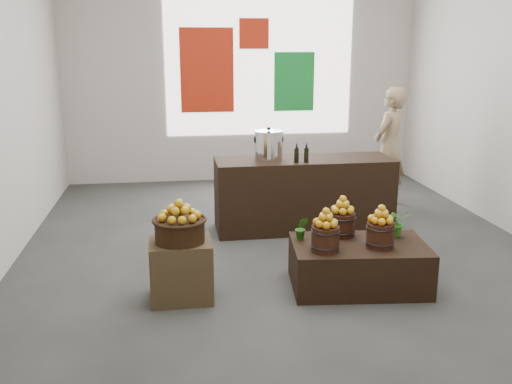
{
  "coord_description": "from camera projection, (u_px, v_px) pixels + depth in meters",
  "views": [
    {
      "loc": [
        -1.2,
        -6.33,
        2.35
      ],
      "look_at": [
        -0.33,
        -0.4,
        0.78
      ],
      "focal_mm": 40.0,
      "sensor_mm": 36.0,
      "label": 1
    }
  ],
  "objects": [
    {
      "name": "deco_red_upper",
      "position": [
        254.0,
        34.0,
        9.54
      ],
      "size": [
        0.5,
        0.04,
        0.5
      ],
      "primitive_type": "cube",
      "color": "#B3230D",
      "rests_on": "back_wall"
    },
    {
      "name": "herb_garnish_right",
      "position": [
        396.0,
        222.0,
        5.74
      ],
      "size": [
        0.29,
        0.26,
        0.29
      ],
      "primitive_type": "imported",
      "rotation": [
        0.0,
        0.0,
        -0.12
      ],
      "color": "#246415",
      "rests_on": "display_table"
    },
    {
      "name": "herb_garnish_left",
      "position": [
        302.0,
        228.0,
        5.65
      ],
      "size": [
        0.15,
        0.14,
        0.24
      ],
      "primitive_type": "imported",
      "rotation": [
        0.0,
        0.0,
        -0.29
      ],
      "color": "#246415",
      "rests_on": "display_table"
    },
    {
      "name": "wicker_basket",
      "position": [
        180.0,
        231.0,
        5.24
      ],
      "size": [
        0.46,
        0.46,
        0.21
      ],
      "primitive_type": "cylinder",
      "color": "black",
      "rests_on": "crate"
    },
    {
      "name": "apples_in_bucket_front_left",
      "position": [
        326.0,
        217.0,
        5.29
      ],
      "size": [
        0.2,
        0.2,
        0.18
      ],
      "primitive_type": null,
      "color": "#910E04",
      "rests_on": "apple_bucket_front_left"
    },
    {
      "name": "counter",
      "position": [
        304.0,
        194.0,
        7.35
      ],
      "size": [
        2.26,
        0.73,
        0.92
      ],
      "primitive_type": "cube",
      "rotation": [
        0.0,
        0.0,
        0.0
      ],
      "color": "black",
      "rests_on": "ground"
    },
    {
      "name": "apple_bucket_front_left",
      "position": [
        325.0,
        239.0,
        5.34
      ],
      "size": [
        0.26,
        0.26,
        0.24
      ],
      "primitive_type": "cylinder",
      "color": "#36180E",
      "rests_on": "display_table"
    },
    {
      "name": "back_opening",
      "position": [
        260.0,
        64.0,
        9.69
      ],
      "size": [
        3.2,
        0.02,
        2.4
      ],
      "primitive_type": "cube",
      "color": "white",
      "rests_on": "back_wall"
    },
    {
      "name": "shopper",
      "position": [
        389.0,
        147.0,
        8.31
      ],
      "size": [
        0.75,
        0.74,
        1.74
      ],
      "primitive_type": "imported",
      "rotation": [
        0.0,
        0.0,
        3.89
      ],
      "color": "#95795B",
      "rests_on": "ground"
    },
    {
      "name": "apple_bucket_front_right",
      "position": [
        380.0,
        235.0,
        5.44
      ],
      "size": [
        0.26,
        0.26,
        0.24
      ],
      "primitive_type": "cylinder",
      "color": "#36180E",
      "rests_on": "display_table"
    },
    {
      "name": "apple_bucket_rear",
      "position": [
        342.0,
        224.0,
        5.76
      ],
      "size": [
        0.26,
        0.26,
        0.24
      ],
      "primitive_type": "cylinder",
      "color": "#36180E",
      "rests_on": "display_table"
    },
    {
      "name": "oil_cruets",
      "position": [
        309.0,
        152.0,
        6.98
      ],
      "size": [
        0.16,
        0.06,
        0.26
      ],
      "primitive_type": null,
      "rotation": [
        0.0,
        0.0,
        0.0
      ],
      "color": "black",
      "rests_on": "counter"
    },
    {
      "name": "back_wall",
      "position": [
        242.0,
        64.0,
        9.66
      ],
      "size": [
        6.0,
        0.04,
        4.0
      ],
      "primitive_type": "cube",
      "color": "#B0ABA3",
      "rests_on": "ground"
    },
    {
      "name": "stock_pot_left",
      "position": [
        269.0,
        146.0,
        7.12
      ],
      "size": [
        0.35,
        0.35,
        0.35
      ],
      "primitive_type": "cylinder",
      "color": "silver",
      "rests_on": "counter"
    },
    {
      "name": "apples_in_bucket_rear",
      "position": [
        343.0,
        205.0,
        5.7
      ],
      "size": [
        0.2,
        0.2,
        0.18
      ],
      "primitive_type": null,
      "color": "#910E04",
      "rests_on": "apple_bucket_rear"
    },
    {
      "name": "deco_green_right",
      "position": [
        294.0,
        82.0,
        9.84
      ],
      "size": [
        0.7,
        0.04,
        1.0
      ],
      "primitive_type": "cube",
      "color": "#13802C",
      "rests_on": "back_wall"
    },
    {
      "name": "display_table",
      "position": [
        358.0,
        265.0,
        5.62
      ],
      "size": [
        1.38,
        0.93,
        0.45
      ],
      "primitive_type": "cube",
      "rotation": [
        0.0,
        0.0,
        -0.1
      ],
      "color": "black",
      "rests_on": "ground"
    },
    {
      "name": "crate",
      "position": [
        181.0,
        270.0,
        5.34
      ],
      "size": [
        0.58,
        0.48,
        0.57
      ],
      "primitive_type": "cube",
      "rotation": [
        0.0,
        0.0,
        0.02
      ],
      "color": "#4D3A24",
      "rests_on": "ground"
    },
    {
      "name": "deco_red_left",
      "position": [
        207.0,
        70.0,
        9.58
      ],
      "size": [
        0.9,
        0.04,
        1.4
      ],
      "primitive_type": "cube",
      "color": "#B3230D",
      "rests_on": "back_wall"
    },
    {
      "name": "apples_in_bucket_front_right",
      "position": [
        381.0,
        214.0,
        5.39
      ],
      "size": [
        0.2,
        0.2,
        0.18
      ],
      "primitive_type": null,
      "color": "#910E04",
      "rests_on": "apple_bucket_front_right"
    },
    {
      "name": "ground",
      "position": [
        279.0,
        245.0,
        6.82
      ],
      "size": [
        7.0,
        7.0,
        0.0
      ],
      "primitive_type": "plane",
      "color": "#3B3B38",
      "rests_on": "ground"
    },
    {
      "name": "apples_in_basket",
      "position": [
        179.0,
        210.0,
        5.19
      ],
      "size": [
        0.36,
        0.36,
        0.19
      ],
      "primitive_type": null,
      "color": "#910E04",
      "rests_on": "wicker_basket"
    }
  ]
}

